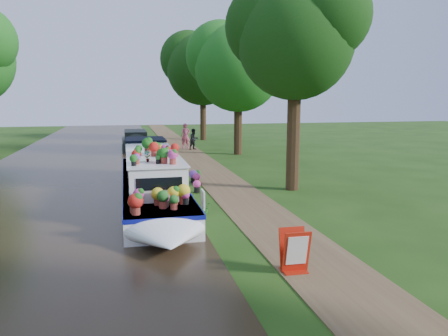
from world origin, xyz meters
The scene contains 12 objects.
ground centered at (0.00, 0.00, 0.00)m, with size 100.00×100.00×0.00m, color #1C3D0F.
canal_water centered at (-6.00, 0.00, 0.01)m, with size 10.00×100.00×0.02m, color black.
towpath centered at (1.20, 0.00, 0.01)m, with size 2.20×100.00×0.03m, color brown.
plant_boat centered at (-2.25, 2.10, 0.85)m, with size 2.29×13.52×2.26m.
tree_near_overhang centered at (3.79, 3.06, 6.60)m, with size 5.52×5.28×8.99m.
tree_near_mid centered at (4.48, 15.08, 6.44)m, with size 6.90×6.60×9.40m.
tree_near_far centered at (3.98, 26.09, 7.05)m, with size 7.59×7.26×10.30m.
second_boat centered at (-2.42, 20.13, 0.57)m, with size 2.08×7.24×1.40m.
sandwich_board centered at (0.45, -5.59, 0.48)m, with size 0.62×0.49×0.99m.
pedestrian_pink centered at (1.40, 19.26, 1.00)m, with size 0.71×0.46×1.94m, color #DC5A96.
pedestrian_dark centered at (1.90, 18.26, 0.82)m, with size 0.77×0.60×1.59m, color black.
verge_plant centered at (-0.60, -0.08, 0.20)m, with size 0.36×0.32×0.40m, color #277121.
Camera 1 is at (-3.22, -14.47, 3.96)m, focal length 35.00 mm.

